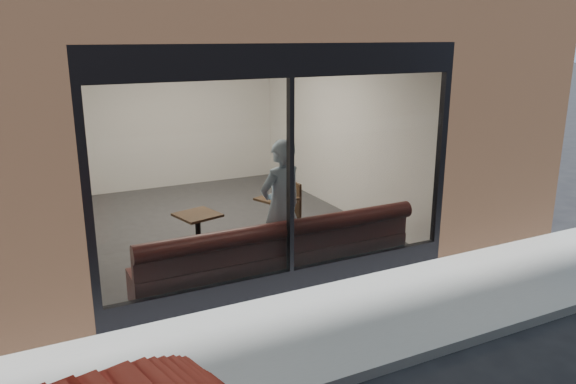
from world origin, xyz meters
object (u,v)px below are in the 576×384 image
cafe_table_right (277,199)px  cafe_chair_right (284,224)px  person (281,208)px  cafe_table_left (197,215)px  banquette (277,264)px

cafe_table_right → cafe_chair_right: bearing=31.8°
person → cafe_table_right: bearing=-127.7°
cafe_table_right → cafe_chair_right: 0.55m
person → cafe_table_left: 1.31m
cafe_table_right → cafe_chair_right: cafe_table_right is taller
banquette → cafe_table_left: bearing=125.2°
banquette → cafe_table_left: (-0.77, 1.09, 0.52)m
cafe_table_left → cafe_table_right: 1.43m
banquette → cafe_table_right: 1.56m
cafe_table_left → cafe_chair_right: size_ratio=1.35×
banquette → cafe_table_left: cafe_table_left is taller
cafe_table_left → banquette: bearing=-54.8°
cafe_table_right → person: bearing=-112.8°
cafe_table_left → cafe_chair_right: cafe_table_left is taller
banquette → cafe_table_left: size_ratio=7.08×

